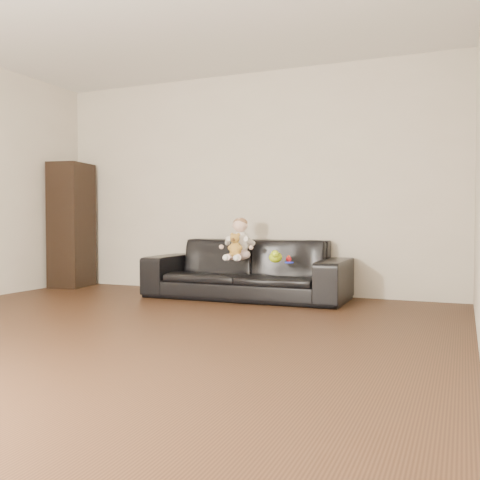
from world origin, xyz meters
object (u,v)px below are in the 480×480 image
at_px(toy_green, 276,257).
at_px(cabinet, 72,225).
at_px(toy_blue_disc, 289,262).
at_px(teddy_bear, 235,245).
at_px(sofa, 246,269).
at_px(toy_rattle, 289,259).
at_px(baby, 240,242).

bearing_deg(toy_green, cabinet, 172.57).
bearing_deg(toy_blue_disc, teddy_bear, -179.82).
xyz_separation_m(sofa, toy_green, (0.43, -0.28, 0.16)).
relative_size(sofa, toy_blue_disc, 24.88).
bearing_deg(cabinet, toy_green, -17.04).
height_order(teddy_bear, toy_rattle, teddy_bear).
relative_size(cabinet, teddy_bear, 6.46).
height_order(toy_green, toy_rattle, toy_green).
relative_size(sofa, toy_rattle, 37.85).
bearing_deg(sofa, toy_rattle, -12.38).
distance_m(cabinet, toy_rattle, 3.03).
bearing_deg(toy_rattle, baby, -179.01).
bearing_deg(toy_rattle, teddy_bear, -164.47).
xyz_separation_m(baby, toy_green, (0.47, -0.16, -0.15)).
height_order(baby, teddy_bear, baby).
bearing_deg(toy_blue_disc, sofa, 155.68).
distance_m(teddy_bear, toy_rattle, 0.58).
xyz_separation_m(cabinet, toy_green, (2.91, -0.38, -0.32)).
bearing_deg(cabinet, baby, -14.72).
bearing_deg(toy_rattle, sofa, 168.12).
xyz_separation_m(cabinet, teddy_bear, (2.46, -0.36, -0.20)).
height_order(sofa, toy_blue_disc, sofa).
relative_size(teddy_bear, toy_green, 1.53).
bearing_deg(baby, sofa, 65.34).
relative_size(baby, toy_blue_disc, 5.20).
bearing_deg(toy_green, teddy_bear, 177.50).
relative_size(cabinet, toy_rattle, 27.33).
relative_size(toy_rattle, toy_blue_disc, 0.66).
distance_m(cabinet, toy_green, 2.96).
height_order(sofa, baby, baby).
xyz_separation_m(sofa, teddy_bear, (-0.02, -0.26, 0.27)).
xyz_separation_m(teddy_bear, toy_green, (0.46, -0.02, -0.12)).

